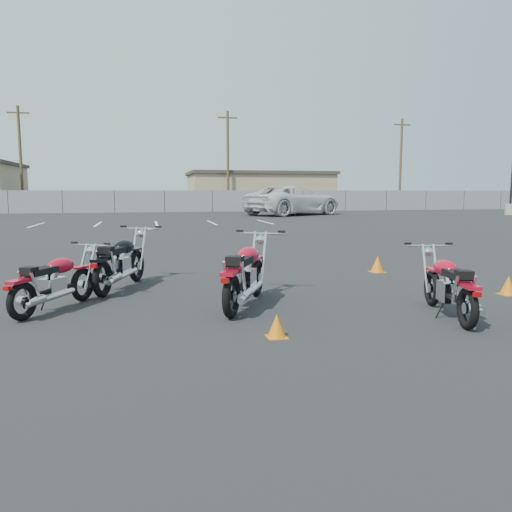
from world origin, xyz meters
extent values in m
plane|color=black|center=(0.00, 0.00, 0.00)|extent=(120.00, 120.00, 0.00)
torus|color=black|center=(-2.52, 0.77, 0.26)|extent=(0.34, 0.50, 0.52)
cylinder|color=silver|center=(-2.52, 0.77, 0.26)|extent=(0.14, 0.16, 0.14)
torus|color=black|center=(-3.14, -0.31, 0.26)|extent=(0.34, 0.50, 0.52)
cylinder|color=silver|center=(-3.14, -0.31, 0.26)|extent=(0.14, 0.16, 0.14)
cube|color=black|center=(-2.83, 0.23, 0.29)|extent=(0.53, 0.83, 0.05)
cube|color=silver|center=(-2.85, 0.19, 0.35)|extent=(0.37, 0.40, 0.26)
cylinder|color=silver|center=(-2.85, 0.19, 0.50)|extent=(0.26, 0.27, 0.23)
ellipsoid|color=#A90A20|center=(-2.75, 0.36, 0.62)|extent=(0.48, 0.57, 0.22)
cube|color=black|center=(-2.96, 0.00, 0.60)|extent=(0.43, 0.52, 0.09)
cube|color=black|center=(-3.07, -0.18, 0.64)|extent=(0.24, 0.23, 0.10)
cube|color=#A90A20|center=(-3.15, -0.33, 0.53)|extent=(0.32, 0.39, 0.04)
cube|color=#A90A20|center=(-2.52, 0.77, 0.53)|extent=(0.24, 0.31, 0.03)
cylinder|color=silver|center=(-2.99, -0.25, 0.47)|extent=(0.12, 0.16, 0.34)
cylinder|color=silver|center=(-3.17, -0.15, 0.47)|extent=(0.12, 0.16, 0.34)
cylinder|color=silver|center=(-2.84, -0.06, 0.24)|extent=(0.54, 0.86, 0.11)
cylinder|color=silver|center=(-2.98, -0.30, 0.26)|extent=(0.24, 0.32, 0.11)
cylinder|color=silver|center=(-2.40, 0.82, 0.54)|extent=(0.21, 0.32, 0.68)
cylinder|color=silver|center=(-2.53, 0.90, 0.54)|extent=(0.21, 0.32, 0.68)
sphere|color=silver|center=(-2.39, 0.98, 0.76)|extent=(0.19, 0.19, 0.14)
cylinder|color=silver|center=(-2.39, 0.99, 0.85)|extent=(0.54, 0.32, 0.03)
cylinder|color=black|center=(-2.13, 0.83, 0.88)|extent=(0.11, 0.08, 0.03)
cylinder|color=black|center=(-2.66, 1.13, 0.88)|extent=(0.11, 0.08, 0.03)
cylinder|color=black|center=(-2.98, 0.21, 0.13)|extent=(0.13, 0.09, 0.26)
cube|color=#990505|center=(-3.26, -0.52, 0.47)|extent=(0.10, 0.09, 0.05)
torus|color=black|center=(-1.73, 2.34, 0.30)|extent=(0.31, 0.60, 0.60)
cylinder|color=silver|center=(-1.73, 2.34, 0.30)|extent=(0.15, 0.19, 0.16)
torus|color=black|center=(-2.24, 0.98, 0.30)|extent=(0.31, 0.60, 0.60)
cylinder|color=silver|center=(-2.24, 0.98, 0.30)|extent=(0.15, 0.19, 0.16)
cube|color=black|center=(-1.98, 1.66, 0.34)|extent=(0.46, 1.02, 0.06)
cube|color=silver|center=(-2.00, 1.61, 0.40)|extent=(0.40, 0.45, 0.30)
cylinder|color=silver|center=(-2.00, 1.61, 0.58)|extent=(0.28, 0.30, 0.26)
ellipsoid|color=black|center=(-1.92, 1.83, 0.72)|extent=(0.49, 0.65, 0.26)
cube|color=black|center=(-2.09, 1.38, 0.70)|extent=(0.44, 0.61, 0.10)
cube|color=black|center=(-2.17, 1.15, 0.74)|extent=(0.27, 0.25, 0.12)
cube|color=black|center=(-2.24, 0.96, 0.62)|extent=(0.32, 0.46, 0.05)
cube|color=black|center=(-1.73, 2.34, 0.62)|extent=(0.24, 0.36, 0.04)
cylinder|color=silver|center=(-2.07, 1.08, 0.55)|extent=(0.11, 0.19, 0.39)
cylinder|color=silver|center=(-2.30, 1.16, 0.55)|extent=(0.11, 0.19, 0.39)
cylinder|color=silver|center=(-1.94, 1.32, 0.28)|extent=(0.47, 1.07, 0.13)
cylinder|color=silver|center=(-2.05, 1.02, 0.30)|extent=(0.24, 0.37, 0.13)
cylinder|color=silver|center=(-1.60, 2.42, 0.62)|extent=(0.18, 0.39, 0.79)
cylinder|color=silver|center=(-1.77, 2.48, 0.62)|extent=(0.18, 0.39, 0.79)
sphere|color=silver|center=(-1.63, 2.60, 0.88)|extent=(0.21, 0.21, 0.16)
cylinder|color=silver|center=(-1.62, 2.62, 0.98)|extent=(0.67, 0.27, 0.03)
cylinder|color=black|center=(-1.30, 2.48, 1.02)|extent=(0.13, 0.08, 0.04)
cylinder|color=black|center=(-1.96, 2.73, 1.02)|extent=(0.13, 0.08, 0.04)
cylinder|color=black|center=(-2.15, 1.62, 0.15)|extent=(0.16, 0.08, 0.30)
cube|color=#990505|center=(-2.33, 0.72, 0.55)|extent=(0.11, 0.09, 0.06)
torus|color=black|center=(0.20, 0.55, 0.30)|extent=(0.37, 0.60, 0.61)
cylinder|color=silver|center=(0.20, 0.55, 0.30)|extent=(0.16, 0.19, 0.16)
torus|color=black|center=(-0.44, -0.77, 0.30)|extent=(0.37, 0.60, 0.61)
cylinder|color=silver|center=(-0.44, -0.77, 0.30)|extent=(0.16, 0.19, 0.16)
cube|color=black|center=(-0.12, -0.11, 0.35)|extent=(0.55, 1.01, 0.06)
cube|color=silver|center=(-0.14, -0.16, 0.41)|extent=(0.42, 0.47, 0.30)
cylinder|color=silver|center=(-0.14, -0.16, 0.59)|extent=(0.29, 0.32, 0.27)
ellipsoid|color=#A90A20|center=(-0.04, 0.05, 0.73)|extent=(0.54, 0.67, 0.26)
cube|color=black|center=(-0.25, -0.39, 0.71)|extent=(0.48, 0.62, 0.10)
cube|color=black|center=(-0.36, -0.61, 0.75)|extent=(0.28, 0.26, 0.12)
cube|color=#A90A20|center=(-0.45, -0.79, 0.63)|extent=(0.35, 0.46, 0.05)
cube|color=#A90A20|center=(0.20, 0.55, 0.63)|extent=(0.27, 0.37, 0.04)
cylinder|color=silver|center=(-0.26, -0.69, 0.56)|extent=(0.13, 0.19, 0.40)
cylinder|color=silver|center=(-0.48, -0.58, 0.56)|extent=(0.13, 0.19, 0.40)
cylinder|color=silver|center=(-0.11, -0.46, 0.28)|extent=(0.57, 1.05, 0.13)
cylinder|color=silver|center=(-0.25, -0.75, 0.30)|extent=(0.27, 0.38, 0.13)
cylinder|color=silver|center=(0.33, 0.62, 0.63)|extent=(0.22, 0.38, 0.80)
cylinder|color=silver|center=(0.17, 0.70, 0.63)|extent=(0.22, 0.38, 0.80)
sphere|color=silver|center=(0.32, 0.81, 0.89)|extent=(0.22, 0.22, 0.16)
cylinder|color=silver|center=(0.33, 0.83, 1.00)|extent=(0.65, 0.34, 0.03)
cylinder|color=black|center=(0.64, 0.65, 1.04)|extent=(0.13, 0.09, 0.04)
cylinder|color=black|center=(0.00, 0.96, 1.04)|extent=(0.13, 0.09, 0.04)
cylinder|color=black|center=(-0.29, -0.14, 0.15)|extent=(0.15, 0.09, 0.31)
cube|color=#990505|center=(-0.56, -1.03, 0.56)|extent=(0.12, 0.10, 0.06)
torus|color=black|center=(2.59, -0.69, 0.27)|extent=(0.22, 0.54, 0.53)
cylinder|color=silver|center=(2.59, -0.69, 0.27)|extent=(0.12, 0.16, 0.14)
torus|color=black|center=(2.30, -1.95, 0.27)|extent=(0.22, 0.54, 0.53)
cylinder|color=silver|center=(2.30, -1.95, 0.27)|extent=(0.12, 0.16, 0.14)
cube|color=black|center=(2.44, -1.32, 0.30)|extent=(0.30, 0.93, 0.05)
cube|color=silver|center=(2.43, -1.36, 0.36)|extent=(0.32, 0.39, 0.27)
cylinder|color=silver|center=(2.43, -1.36, 0.51)|extent=(0.22, 0.26, 0.23)
ellipsoid|color=#A90A20|center=(2.48, -1.16, 0.64)|extent=(0.38, 0.56, 0.23)
cube|color=black|center=(2.38, -1.58, 0.62)|extent=(0.34, 0.53, 0.09)
cube|color=black|center=(2.33, -1.80, 0.66)|extent=(0.23, 0.20, 0.11)
cube|color=#A90A20|center=(2.29, -1.96, 0.55)|extent=(0.24, 0.40, 0.04)
cube|color=#A90A20|center=(2.59, -0.69, 0.55)|extent=(0.18, 0.32, 0.04)
cylinder|color=silver|center=(2.43, -1.84, 0.49)|extent=(0.08, 0.17, 0.35)
cylinder|color=silver|center=(2.22, -1.79, 0.49)|extent=(0.08, 0.17, 0.35)
cylinder|color=silver|center=(2.52, -1.61, 0.25)|extent=(0.30, 0.97, 0.11)
cylinder|color=silver|center=(2.46, -1.89, 0.27)|extent=(0.18, 0.33, 0.12)
cylinder|color=silver|center=(2.69, -0.61, 0.55)|extent=(0.12, 0.35, 0.70)
cylinder|color=silver|center=(2.54, -0.57, 0.55)|extent=(0.12, 0.35, 0.70)
sphere|color=silver|center=(2.65, -0.45, 0.78)|extent=(0.17, 0.17, 0.14)
cylinder|color=silver|center=(2.65, -0.43, 0.87)|extent=(0.61, 0.17, 0.03)
cylinder|color=black|center=(2.95, -0.52, 0.91)|extent=(0.11, 0.06, 0.03)
cylinder|color=black|center=(2.34, -0.38, 0.91)|extent=(0.11, 0.06, 0.03)
cylinder|color=black|center=(2.30, -1.38, 0.13)|extent=(0.14, 0.05, 0.27)
cube|color=#990505|center=(2.24, -2.19, 0.49)|extent=(0.10, 0.07, 0.05)
cone|color=orange|center=(3.21, 2.36, 0.18)|extent=(0.27, 0.27, 0.34)
cube|color=orange|center=(3.21, 2.36, 0.01)|extent=(0.29, 0.29, 0.01)
cone|color=orange|center=(4.27, -0.24, 0.16)|extent=(0.24, 0.24, 0.30)
cube|color=orange|center=(4.27, -0.24, 0.01)|extent=(0.26, 0.26, 0.01)
cone|color=orange|center=(-0.08, -1.77, 0.14)|extent=(0.21, 0.21, 0.27)
cube|color=orange|center=(-0.08, -1.77, 0.00)|extent=(0.23, 0.23, 0.01)
cylinder|color=#9A9691|center=(24.63, 24.65, 0.40)|extent=(0.70, 0.70, 0.80)
cube|color=slate|center=(0.00, 35.00, 0.90)|extent=(80.00, 0.04, 1.80)
cylinder|color=black|center=(-12.00, 35.00, 0.90)|extent=(0.06, 0.06, 1.80)
cylinder|color=black|center=(-8.00, 35.00, 0.90)|extent=(0.06, 0.06, 1.80)
cylinder|color=black|center=(-4.00, 35.00, 0.90)|extent=(0.06, 0.06, 1.80)
cylinder|color=black|center=(0.00, 35.00, 0.90)|extent=(0.06, 0.06, 1.80)
cylinder|color=black|center=(4.00, 35.00, 0.90)|extent=(0.06, 0.06, 1.80)
cylinder|color=black|center=(8.00, 35.00, 0.90)|extent=(0.06, 0.06, 1.80)
cylinder|color=black|center=(12.00, 35.00, 0.90)|extent=(0.06, 0.06, 1.80)
cylinder|color=black|center=(16.00, 35.00, 0.90)|extent=(0.06, 0.06, 1.80)
cylinder|color=black|center=(20.00, 35.00, 0.90)|extent=(0.06, 0.06, 1.80)
cylinder|color=black|center=(24.00, 35.00, 0.90)|extent=(0.06, 0.06, 1.80)
cylinder|color=black|center=(28.00, 35.00, 0.90)|extent=(0.06, 0.06, 1.80)
cylinder|color=black|center=(32.00, 35.00, 0.90)|extent=(0.06, 0.06, 1.80)
cube|color=tan|center=(10.00, 44.00, 1.70)|extent=(14.00, 9.00, 3.40)
cube|color=#3D3533|center=(10.00, 44.00, 3.55)|extent=(14.40, 9.40, 0.30)
cylinder|color=#453520|center=(-12.00, 40.00, 4.50)|extent=(0.24, 0.24, 9.00)
cube|color=#453520|center=(-12.00, 40.00, 8.40)|extent=(1.80, 0.12, 0.12)
cylinder|color=#453520|center=(6.00, 39.00, 4.50)|extent=(0.24, 0.24, 9.00)
cube|color=#453520|center=(6.00, 39.00, 8.40)|extent=(1.80, 0.12, 0.12)
cylinder|color=#453520|center=(24.00, 40.00, 4.50)|extent=(0.24, 0.24, 9.00)
cube|color=#453520|center=(24.00, 40.00, 8.40)|extent=(1.80, 0.12, 0.12)
cube|color=silver|center=(-7.00, 20.00, 0.00)|extent=(0.12, 4.00, 0.01)
cube|color=silver|center=(-4.00, 20.00, 0.00)|extent=(0.12, 4.00, 0.01)
cube|color=silver|center=(-1.00, 20.00, 0.00)|extent=(0.12, 4.00, 0.01)
cube|color=silver|center=(2.00, 20.00, 0.00)|extent=(0.12, 4.00, 0.01)
cube|color=silver|center=(5.00, 20.00, 0.00)|extent=(0.12, 4.00, 0.01)
imported|color=silver|center=(8.98, 27.78, 1.66)|extent=(7.33, 9.34, 3.32)
camera|label=1|loc=(-1.52, -7.22, 1.68)|focal=35.00mm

